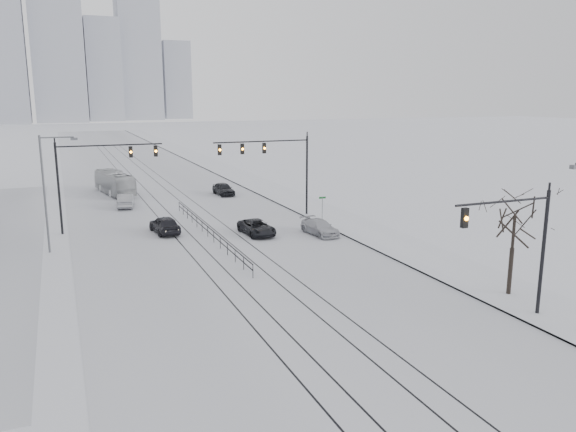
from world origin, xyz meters
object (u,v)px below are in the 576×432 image
object	(u,v)px
sedan_nb_front	(257,228)
sedan_nb_far	(224,189)
traffic_mast_near	(521,238)
box_truck	(115,183)
sedan_sb_outer	(126,201)
sedan_nb_right	(320,227)
bare_tree	(514,224)
sedan_sb_inner	(165,225)

from	to	relation	value
sedan_nb_front	sedan_nb_far	bearing A→B (deg)	78.07
traffic_mast_near	sedan_nb_far	bearing A→B (deg)	94.96
sedan_nb_front	box_truck	xyz separation A→B (m)	(-9.36, 26.20, 0.75)
sedan_sb_outer	sedan_nb_right	bearing A→B (deg)	136.61
bare_tree	box_truck	distance (m)	50.02
sedan_sb_inner	sedan_sb_outer	xyz separation A→B (m)	(-1.77, 13.48, -0.03)
sedan_sb_outer	traffic_mast_near	bearing A→B (deg)	121.39
sedan_nb_right	box_truck	distance (m)	31.74
traffic_mast_near	sedan_sb_inner	bearing A→B (deg)	117.50
traffic_mast_near	sedan_nb_right	distance (m)	21.57
sedan_sb_inner	traffic_mast_near	bearing A→B (deg)	110.90
sedan_nb_right	bare_tree	bearing A→B (deg)	-84.09
bare_tree	sedan_nb_right	bearing A→B (deg)	102.33
traffic_mast_near	box_truck	world-z (taller)	traffic_mast_near
sedan_sb_inner	sedan_nb_right	xyz separation A→B (m)	(12.38, -5.62, -0.13)
sedan_nb_right	sedan_nb_far	world-z (taller)	sedan_nb_far
sedan_sb_outer	sedan_nb_far	size ratio (longest dim) A/B	1.04
sedan_sb_inner	sedan_sb_outer	bearing A→B (deg)	-89.14
traffic_mast_near	sedan_nb_right	world-z (taller)	traffic_mast_near
sedan_nb_front	box_truck	world-z (taller)	box_truck
sedan_sb_inner	sedan_nb_front	distance (m)	8.13
traffic_mast_near	sedan_nb_far	distance (m)	44.04
sedan_nb_front	sedan_nb_right	bearing A→B (deg)	-26.18
sedan_nb_far	box_truck	distance (m)	13.48
sedan_nb_front	box_truck	distance (m)	27.83
traffic_mast_near	bare_tree	distance (m)	3.85
sedan_nb_right	sedan_nb_far	size ratio (longest dim) A/B	1.02
sedan_sb_inner	sedan_nb_front	xyz separation A→B (m)	(7.31, -3.56, -0.13)
sedan_sb_outer	sedan_nb_right	distance (m)	23.77
sedan_sb_inner	sedan_nb_right	distance (m)	13.60
traffic_mast_near	sedan_nb_far	size ratio (longest dim) A/B	1.60
sedan_sb_outer	sedan_nb_front	world-z (taller)	sedan_sb_outer
sedan_nb_front	sedan_sb_inner	bearing A→B (deg)	150.01
bare_tree	sedan_sb_outer	world-z (taller)	bare_tree
bare_tree	sedan_sb_outer	size ratio (longest dim) A/B	1.34
bare_tree	sedan_nb_right	distance (m)	18.98
bare_tree	sedan_sb_outer	xyz separation A→B (m)	(-18.12, 37.26, -3.74)
bare_tree	sedan_nb_far	distance (m)	41.35
traffic_mast_near	sedan_sb_inner	world-z (taller)	traffic_mast_near
box_truck	bare_tree	bearing A→B (deg)	101.34
sedan_nb_front	sedan_nb_far	distance (m)	20.69
bare_tree	box_truck	world-z (taller)	bare_tree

